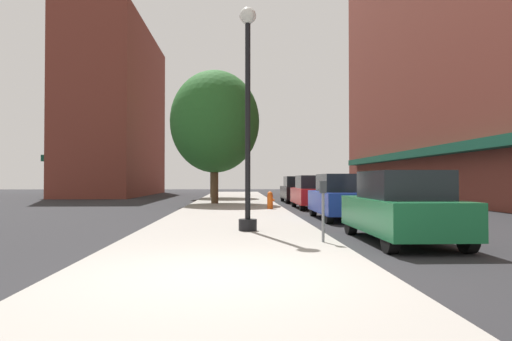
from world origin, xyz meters
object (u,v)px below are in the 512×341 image
at_px(parking_meter_near, 323,203).
at_px(car_black, 297,190).
at_px(lamppost, 248,113).
at_px(tree_mid, 213,128).
at_px(car_green, 401,208).
at_px(car_red, 313,192).
at_px(tree_near, 215,122).
at_px(car_blue, 342,197).
at_px(fire_hydrant, 270,200).

relative_size(parking_meter_near, car_black, 0.30).
bearing_deg(lamppost, tree_mid, 95.30).
distance_m(parking_meter_near, car_green, 2.08).
distance_m(lamppost, parking_meter_near, 3.57).
bearing_deg(car_red, tree_near, 147.65).
xyz_separation_m(parking_meter_near, car_green, (1.95, 0.70, -0.14)).
relative_size(parking_meter_near, car_blue, 0.30).
bearing_deg(parking_meter_near, car_blue, 74.13).
distance_m(fire_hydrant, tree_near, 7.11).
bearing_deg(car_green, car_black, 91.66).
bearing_deg(lamppost, car_green, -24.27).
xyz_separation_m(fire_hydrant, tree_near, (-2.77, 5.02, 4.20)).
bearing_deg(tree_mid, tree_near, -86.28).
xyz_separation_m(car_green, car_black, (0.00, 18.82, 0.00)).
bearing_deg(car_black, car_blue, -92.09).
height_order(lamppost, car_black, lamppost).
bearing_deg(tree_mid, car_blue, -72.99).
bearing_deg(fire_hydrant, parking_meter_near, -88.23).
xyz_separation_m(tree_near, car_black, (5.07, 3.19, -3.92)).
bearing_deg(tree_near, lamppost, -83.68).
height_order(tree_mid, car_blue, tree_mid).
height_order(lamppost, tree_near, tree_near).
relative_size(lamppost, tree_mid, 0.74).
bearing_deg(parking_meter_near, car_green, 19.66).
distance_m(fire_hydrant, parking_meter_near, 11.32).
bearing_deg(car_blue, parking_meter_near, -105.13).
distance_m(car_red, car_black, 6.29).
distance_m(tree_mid, car_black, 9.35).
xyz_separation_m(fire_hydrant, car_red, (2.30, 1.91, 0.29)).
relative_size(lamppost, fire_hydrant, 7.47).
xyz_separation_m(lamppost, car_red, (3.52, 10.94, -2.39)).
bearing_deg(tree_mid, lamppost, -84.70).
height_order(lamppost, fire_hydrant, lamppost).
xyz_separation_m(tree_mid, car_red, (5.66, -12.15, -4.59)).
bearing_deg(car_black, car_green, -92.09).
relative_size(car_red, car_black, 1.00).
distance_m(tree_near, car_black, 7.16).
xyz_separation_m(lamppost, parking_meter_near, (1.57, -2.28, -2.25)).
bearing_deg(car_blue, tree_mid, 107.75).
distance_m(fire_hydrant, car_black, 8.53).
height_order(car_green, car_red, same).
distance_m(lamppost, car_green, 4.54).
bearing_deg(parking_meter_near, tree_near, 100.84).
height_order(fire_hydrant, car_blue, car_blue).
distance_m(tree_near, car_blue, 11.43).
xyz_separation_m(lamppost, tree_mid, (-2.14, 23.09, 2.19)).
bearing_deg(car_blue, fire_hydrant, 118.08).
bearing_deg(parking_meter_near, car_black, 84.29).
relative_size(car_blue, car_black, 1.00).
bearing_deg(lamppost, parking_meter_near, -55.49).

